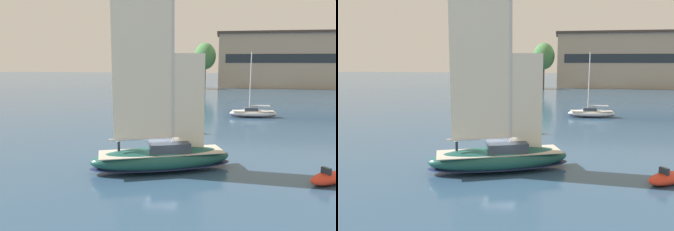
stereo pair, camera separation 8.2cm
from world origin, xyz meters
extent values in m
plane|color=#2D4C6B|center=(0.00, 0.00, 0.00)|extent=(400.00, 400.00, 0.00)
cube|color=tan|center=(24.10, 84.36, 8.04)|extent=(41.04, 14.73, 16.08)
cube|color=#1E2833|center=(24.10, 76.92, 8.85)|extent=(36.93, 0.10, 2.57)
cube|color=#423833|center=(24.10, 84.36, 16.43)|extent=(42.24, 15.93, 0.70)
cylinder|color=brown|center=(-15.26, 73.90, 4.39)|extent=(0.70, 0.70, 8.78)
ellipsoid|color=#477F47|center=(-15.26, 73.90, 11.44)|extent=(7.90, 7.90, 9.66)
cylinder|color=brown|center=(-24.49, 80.43, 3.79)|extent=(0.61, 0.61, 7.58)
ellipsoid|color=#336B38|center=(-24.49, 80.43, 9.87)|extent=(6.82, 6.82, 8.33)
cylinder|color=#4C3828|center=(-0.55, 79.12, 3.66)|extent=(0.59, 0.59, 7.33)
ellipsoid|color=#477F47|center=(-0.55, 79.12, 9.54)|extent=(6.59, 6.59, 8.06)
ellipsoid|color=#194C47|center=(0.00, 0.00, 0.90)|extent=(10.96, 6.42, 1.80)
ellipsoid|color=#19234C|center=(0.00, 0.00, 0.41)|extent=(11.07, 6.49, 0.22)
cube|color=#BCB7A8|center=(0.00, 0.00, 1.43)|extent=(9.61, 5.54, 0.06)
cube|color=#333D4C|center=(0.50, 0.18, 1.83)|extent=(3.50, 2.97, 0.74)
cylinder|color=silver|center=(0.80, 0.29, 8.07)|extent=(0.21, 0.21, 13.24)
cylinder|color=silver|center=(-1.44, -0.53, 2.51)|extent=(4.54, 1.81, 0.18)
cube|color=silver|center=(-1.26, -0.46, 7.94)|extent=(4.13, 1.53, 10.85)
cube|color=silver|center=(1.98, 0.73, 5.09)|extent=(2.20, 0.82, 7.28)
cylinder|color=#232838|center=(-3.11, -0.76, 1.88)|extent=(0.26, 0.26, 0.85)
cylinder|color=silver|center=(-3.11, -0.76, 2.63)|extent=(0.44, 0.44, 0.65)
sphere|color=tan|center=(-3.11, -0.76, 3.08)|extent=(0.24, 0.24, 0.24)
ellipsoid|color=silver|center=(-12.37, 62.64, 0.66)|extent=(8.06, 4.68, 1.32)
ellipsoid|color=#19234C|center=(-12.37, 62.64, 0.30)|extent=(8.14, 4.73, 0.16)
cube|color=#BCB7A8|center=(-12.37, 62.64, 1.06)|extent=(7.07, 4.04, 0.06)
cube|color=beige|center=(-12.74, 62.77, 1.36)|extent=(2.57, 2.17, 0.54)
cylinder|color=silver|center=(-12.96, 62.85, 5.95)|extent=(0.16, 0.16, 9.73)
cylinder|color=silver|center=(-11.31, 62.26, 1.86)|extent=(3.34, 1.31, 0.13)
cube|color=silver|center=(-11.44, 62.31, 5.85)|extent=(3.04, 1.12, 7.98)
cube|color=silver|center=(-13.86, 63.18, 3.76)|extent=(1.62, 0.60, 5.35)
ellipsoid|color=silver|center=(9.09, 25.28, 0.58)|extent=(6.89, 2.33, 1.15)
ellipsoid|color=#19234C|center=(9.09, 25.28, 0.26)|extent=(6.96, 2.35, 0.14)
cube|color=#BCB7A8|center=(9.09, 25.28, 0.92)|extent=(6.06, 1.97, 0.06)
cube|color=#333D4C|center=(8.75, 25.25, 1.19)|extent=(1.98, 1.45, 0.47)
cylinder|color=silver|center=(8.54, 25.24, 5.19)|extent=(0.14, 0.14, 8.48)
cylinder|color=silver|center=(10.07, 25.34, 1.63)|extent=(3.05, 0.31, 0.12)
cylinder|color=white|center=(10.07, 25.34, 1.71)|extent=(2.75, 0.36, 0.18)
ellipsoid|color=red|center=(11.60, -0.97, 0.39)|extent=(3.40, 3.01, 0.79)
cube|color=#28333D|center=(11.34, -1.16, 0.94)|extent=(0.59, 0.67, 0.47)
cylinder|color=yellow|center=(1.04, 13.05, 0.45)|extent=(1.20, 1.20, 0.90)
cone|color=yellow|center=(1.04, 13.05, 1.45)|extent=(0.90, 0.90, 1.10)
sphere|color=#F2F266|center=(1.04, 13.05, 2.08)|extent=(0.16, 0.16, 0.16)
camera|label=1|loc=(4.20, -23.42, 8.20)|focal=35.00mm
camera|label=2|loc=(4.28, -23.41, 8.20)|focal=35.00mm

